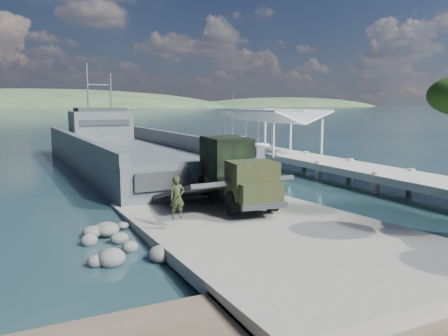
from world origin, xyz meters
TOP-DOWN VIEW (x-y plane):
  - ground at (0.00, 0.00)m, footprint 1400.00×1400.00m
  - boat_ramp at (0.00, -1.00)m, footprint 10.00×18.00m
  - shoreline_rocks at (-6.20, 0.50)m, footprint 3.20×5.60m
  - distant_headlands at (50.00, 560.00)m, footprint 1000.00×240.00m
  - pier at (13.00, 18.77)m, footprint 6.40×44.00m
  - landing_craft at (-0.55, 22.28)m, footprint 10.59×37.33m
  - military_truck at (0.88, 3.83)m, footprint 3.15×7.65m
  - soldier at (-3.57, 0.48)m, footprint 0.69×0.47m
  - sailboat_near at (17.06, 28.86)m, footprint 1.53×4.90m
  - sailboat_far at (18.25, 38.11)m, footprint 2.64×6.14m

SIDE VIEW (x-z plane):
  - ground at x=0.00m, z-range 0.00..0.00m
  - shoreline_rocks at x=-6.20m, z-range -0.45..0.45m
  - distant_headlands at x=50.00m, z-range -24.00..24.00m
  - boat_ramp at x=0.00m, z-range 0.00..0.50m
  - sailboat_near at x=17.06m, z-range -2.65..3.28m
  - sailboat_far at x=18.25m, z-range -3.23..4.00m
  - landing_craft at x=-0.55m, z-range -4.60..6.40m
  - soldier at x=-3.57m, z-range 0.50..2.35m
  - pier at x=13.00m, z-range -1.45..4.65m
  - military_truck at x=0.88m, z-range 0.49..3.94m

